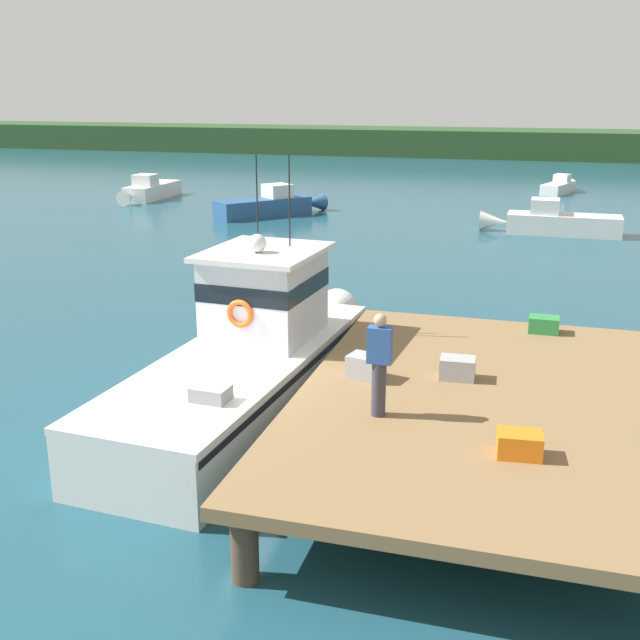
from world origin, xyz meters
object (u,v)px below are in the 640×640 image
moored_boat_outer_mooring (271,205)px  moored_boat_mid_harbor (554,222)px  crate_stack_mid_dock (366,367)px  deckhand_by_the_boat (379,363)px  mooring_buoy_outer (240,259)px  crate_single_by_cleat (457,368)px  crate_stack_near_edge (544,325)px  moored_boat_far_left (560,186)px  crate_single_far (520,444)px  moored_boat_far_right (149,190)px  main_fishing_boat (253,355)px

moored_boat_outer_mooring → moored_boat_mid_harbor: size_ratio=0.90×
crate_stack_mid_dock → deckhand_by_the_boat: deckhand_by_the_boat is taller
moored_boat_outer_mooring → mooring_buoy_outer: bearing=-75.9°
crate_single_by_cleat → moored_boat_outer_mooring: (-11.70, 23.11, -0.87)m
crate_single_by_cleat → crate_stack_near_edge: crate_single_by_cleat is taller
moored_boat_far_left → mooring_buoy_outer: moored_boat_far_left is taller
crate_stack_near_edge → moored_boat_outer_mooring: crate_stack_near_edge is taller
crate_single_far → moored_boat_far_right: crate_single_far is taller
crate_single_by_cleat → moored_boat_mid_harbor: size_ratio=0.10×
main_fishing_boat → crate_stack_mid_dock: main_fishing_boat is taller
main_fishing_boat → moored_boat_mid_harbor: 21.87m
moored_boat_far_right → mooring_buoy_outer: bearing=-52.0°
main_fishing_boat → crate_single_by_cleat: 4.11m
moored_boat_far_left → moored_boat_mid_harbor: bearing=-91.5°
moored_boat_far_left → crate_single_by_cleat: bearing=-93.3°
deckhand_by_the_boat → crate_stack_mid_dock: bearing=109.7°
main_fishing_boat → moored_boat_outer_mooring: bearing=108.8°
main_fishing_boat → moored_boat_mid_harbor: size_ratio=1.68×
main_fishing_boat → moored_boat_outer_mooring: size_ratio=1.88×
crate_single_by_cleat → moored_boat_mid_harbor: 21.82m
crate_stack_mid_dock → moored_boat_far_right: 32.99m
deckhand_by_the_boat → mooring_buoy_outer: deckhand_by_the_boat is taller
crate_stack_mid_dock → moored_boat_far_left: 36.72m
crate_single_far → moored_boat_far_left: 38.86m
moored_boat_far_left → crate_stack_mid_dock: bearing=-95.6°
moored_boat_outer_mooring → moored_boat_far_left: size_ratio=1.23×
crate_single_far → mooring_buoy_outer: (-10.15, 15.07, -1.15)m
moored_boat_outer_mooring → moored_boat_far_left: 18.93m
crate_single_by_cleat → deckhand_by_the_boat: bearing=-117.3°
moored_boat_far_right → mooring_buoy_outer: moored_boat_far_right is taller
moored_boat_mid_harbor → mooring_buoy_outer: size_ratio=13.29×
main_fishing_boat → moored_boat_far_left: (6.11, 35.46, -0.64)m
moored_boat_mid_harbor → crate_stack_mid_dock: bearing=-98.2°
moored_boat_far_right → moored_boat_far_left: (22.31, 9.38, -0.12)m
crate_stack_near_edge → crate_single_far: 5.91m
main_fishing_boat → crate_stack_near_edge: 6.02m
mooring_buoy_outer → main_fishing_boat: bearing=-67.0°
moored_boat_mid_harbor → moored_boat_far_left: bearing=88.5°
main_fishing_boat → crate_single_far: main_fishing_boat is taller
deckhand_by_the_boat → moored_boat_far_right: size_ratio=0.29×
main_fishing_boat → moored_boat_far_right: size_ratio=1.76×
crate_stack_near_edge → moored_boat_far_left: 32.95m
crate_single_by_cleat → crate_stack_mid_dock: bearing=-164.4°
moored_boat_outer_mooring → mooring_buoy_outer: size_ratio=11.90×
crate_single_far → moored_boat_far_left: size_ratio=0.14×
crate_stack_near_edge → moored_boat_mid_harbor: bearing=89.2°
main_fishing_boat → mooring_buoy_outer: main_fishing_boat is taller
crate_stack_near_edge → moored_boat_far_left: crate_stack_near_edge is taller
moored_boat_outer_mooring → crate_stack_mid_dock: bearing=-66.6°
deckhand_by_the_boat → mooring_buoy_outer: (-8.01, 14.25, -1.84)m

